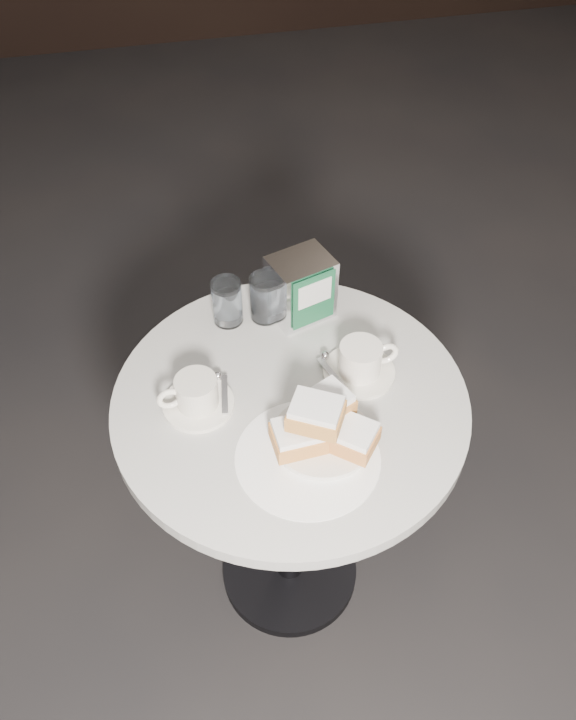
# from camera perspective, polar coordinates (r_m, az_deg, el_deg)

# --- Properties ---
(ground) EXTENTS (7.00, 7.00, 0.00)m
(ground) POSITION_cam_1_polar(r_m,az_deg,el_deg) (2.00, 0.13, -16.84)
(ground) COLOR black
(ground) RESTS_ON ground
(cafe_table) EXTENTS (0.70, 0.70, 0.74)m
(cafe_table) POSITION_cam_1_polar(r_m,az_deg,el_deg) (1.53, 0.17, -7.78)
(cafe_table) COLOR black
(cafe_table) RESTS_ON ground
(sugar_spill) EXTENTS (0.34, 0.34, 0.00)m
(sugar_spill) POSITION_cam_1_polar(r_m,az_deg,el_deg) (1.29, 1.61, -7.89)
(sugar_spill) COLOR white
(sugar_spill) RESTS_ON cafe_table
(beignet_plate) EXTENTS (0.23, 0.23, 0.12)m
(beignet_plate) POSITION_cam_1_polar(r_m,az_deg,el_deg) (1.27, 2.81, -5.44)
(beignet_plate) COLOR silver
(beignet_plate) RESTS_ON cafe_table
(coffee_cup_left) EXTENTS (0.15, 0.15, 0.07)m
(coffee_cup_left) POSITION_cam_1_polar(r_m,az_deg,el_deg) (1.35, -7.46, -2.84)
(coffee_cup_left) COLOR white
(coffee_cup_left) RESTS_ON cafe_table
(coffee_cup_right) EXTENTS (0.16, 0.15, 0.08)m
(coffee_cup_right) POSITION_cam_1_polar(r_m,az_deg,el_deg) (1.40, 5.91, -0.17)
(coffee_cup_right) COLOR silver
(coffee_cup_right) RESTS_ON cafe_table
(water_glass_left) EXTENTS (0.07, 0.07, 0.10)m
(water_glass_left) POSITION_cam_1_polar(r_m,az_deg,el_deg) (1.49, -4.96, 4.68)
(water_glass_left) COLOR silver
(water_glass_left) RESTS_ON cafe_table
(water_glass_right) EXTENTS (0.07, 0.07, 0.11)m
(water_glass_right) POSITION_cam_1_polar(r_m,az_deg,el_deg) (1.50, -1.87, 5.04)
(water_glass_right) COLOR white
(water_glass_right) RESTS_ON cafe_table
(napkin_dispenser) EXTENTS (0.15, 0.13, 0.15)m
(napkin_dispenser) POSITION_cam_1_polar(r_m,az_deg,el_deg) (1.49, 1.06, 5.90)
(napkin_dispenser) COLOR silver
(napkin_dispenser) RESTS_ON cafe_table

